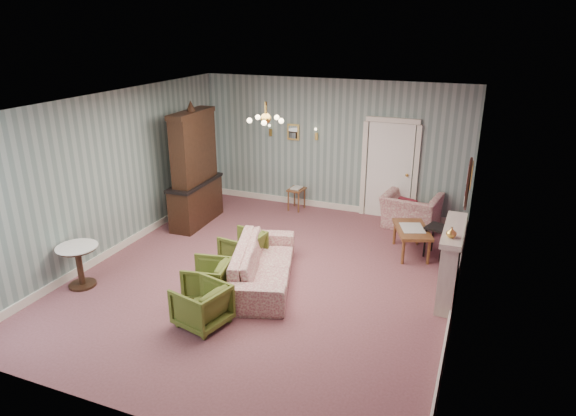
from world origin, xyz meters
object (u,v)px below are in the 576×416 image
at_px(olive_chair_a, 202,303).
at_px(olive_chair_b, 207,278).
at_px(olive_chair_c, 243,247).
at_px(wingback_chair, 411,205).
at_px(side_table_black, 437,242).
at_px(pedestal_table, 80,266).
at_px(sofa_chintz, 263,258).
at_px(coffee_table, 411,241).
at_px(fireplace, 450,263).
at_px(dresser, 194,165).

height_order(olive_chair_a, olive_chair_b, olive_chair_a).
height_order(olive_chair_c, wingback_chair, wingback_chair).
relative_size(side_table_black, pedestal_table, 0.83).
bearing_deg(wingback_chair, pedestal_table, 52.59).
distance_m(sofa_chintz, side_table_black, 3.23).
bearing_deg(wingback_chair, coffee_table, 107.18).
xyz_separation_m(fireplace, coffee_table, (-0.77, 1.35, -0.32)).
xyz_separation_m(sofa_chintz, wingback_chair, (1.85, 3.27, 0.04)).
xyz_separation_m(olive_chair_b, olive_chair_c, (0.02, 1.19, 0.01)).
xyz_separation_m(sofa_chintz, side_table_black, (2.51, 2.02, -0.14)).
xyz_separation_m(olive_chair_a, fireplace, (3.12, 2.08, 0.24)).
height_order(olive_chair_b, olive_chair_c, olive_chair_c).
bearing_deg(side_table_black, fireplace, -76.84).
relative_size(olive_chair_c, sofa_chintz, 0.30).
bearing_deg(wingback_chair, olive_chair_a, 73.52).
height_order(sofa_chintz, dresser, dresser).
relative_size(olive_chair_b, pedestal_table, 0.93).
relative_size(wingback_chair, side_table_black, 1.88).
bearing_deg(olive_chair_b, pedestal_table, -87.70).
relative_size(olive_chair_c, pedestal_table, 0.94).
bearing_deg(sofa_chintz, olive_chair_c, 36.11).
distance_m(sofa_chintz, dresser, 3.13).
relative_size(sofa_chintz, pedestal_table, 3.16).
height_order(olive_chair_a, pedestal_table, pedestal_table).
distance_m(olive_chair_b, dresser, 3.29).
relative_size(fireplace, coffee_table, 1.40).
bearing_deg(coffee_table, olive_chair_c, -149.70).
xyz_separation_m(olive_chair_c, pedestal_table, (-2.09, -1.64, 0.02)).
bearing_deg(side_table_black, wingback_chair, 117.92).
bearing_deg(pedestal_table, sofa_chintz, 24.38).
relative_size(wingback_chair, dresser, 0.44).
distance_m(olive_chair_b, fireplace, 3.72).
bearing_deg(pedestal_table, side_table_black, 31.96).
height_order(olive_chair_b, fireplace, fireplace).
relative_size(olive_chair_a, side_table_black, 1.15).
bearing_deg(olive_chair_c, sofa_chintz, 61.11).
relative_size(olive_chair_c, side_table_black, 1.14).
height_order(dresser, side_table_black, dresser).
xyz_separation_m(olive_chair_b, fireplace, (3.44, 1.39, 0.25)).
height_order(olive_chair_c, fireplace, fireplace).
distance_m(wingback_chair, pedestal_table, 6.37).
distance_m(sofa_chintz, fireplace, 2.91).
xyz_separation_m(wingback_chair, side_table_black, (0.66, -1.25, -0.19)).
height_order(coffee_table, pedestal_table, pedestal_table).
bearing_deg(sofa_chintz, fireplace, -94.86).
xyz_separation_m(sofa_chintz, coffee_table, (2.06, 1.98, -0.18)).
distance_m(sofa_chintz, coffee_table, 2.87).
distance_m(olive_chair_a, fireplace, 3.76).
bearing_deg(olive_chair_a, wingback_chair, 169.70).
height_order(olive_chair_a, side_table_black, olive_chair_a).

